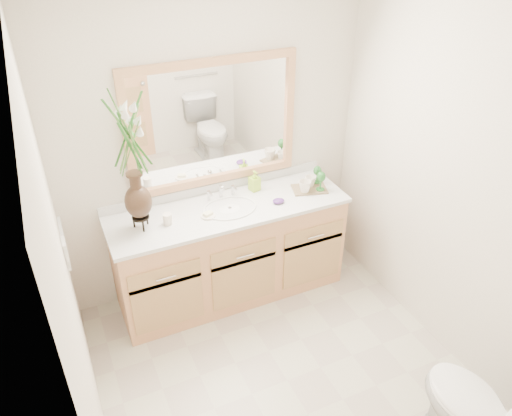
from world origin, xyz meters
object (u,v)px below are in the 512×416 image
flower_vase (131,149)px  tumbler (168,219)px  soap_bottle (255,182)px  tray (309,189)px

flower_vase → tumbler: bearing=-9.9°
tumbler → soap_bottle: soap_bottle is taller
flower_vase → tumbler: flower_vase is taller
flower_vase → tray: flower_vase is taller
flower_vase → soap_bottle: flower_vase is taller
flower_vase → tumbler: size_ratio=10.83×
soap_bottle → tray: (0.40, -0.18, -0.07)m
flower_vase → tumbler: (0.18, -0.03, -0.57)m
tumbler → soap_bottle: (0.77, 0.19, 0.03)m
tumbler → tray: tumbler is taller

